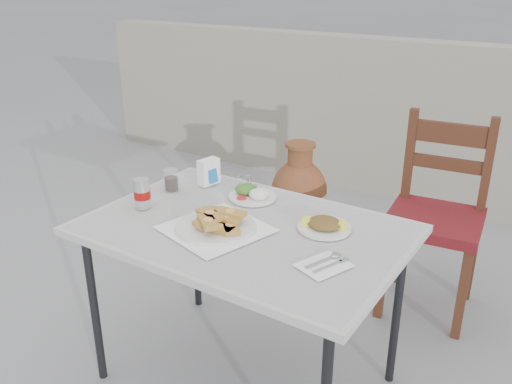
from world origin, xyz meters
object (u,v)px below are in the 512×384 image
Objects in this scene: salad_chopped_plate at (324,225)px; salad_rice_plate at (252,194)px; soda_can at (142,193)px; terracotta_urn at (299,195)px; cola_glass at (171,181)px; chair at (436,214)px; pide_plate at (216,222)px; condiment_caddy at (246,184)px; cafe_table at (244,237)px; napkin_holder at (209,172)px.

salad_rice_plate is at bearing 165.60° from salad_chopped_plate.
soda_can is 1.49m from terracotta_urn.
salad_chopped_plate is 2.18× the size of cola_glass.
salad_rice_plate is 0.42m from salad_chopped_plate.
chair reaches higher than salad_chopped_plate.
salad_rice_plate is at bearing -134.79° from chair.
pide_plate is 4.01× the size of condiment_caddy.
chair is (0.60, 0.77, -0.24)m from salad_rice_plate.
chair reaches higher than terracotta_urn.
cafe_table is 1.22× the size of chair.
cola_glass is (-0.03, 0.22, -0.02)m from soda_can.
cafe_table is 11.60× the size of condiment_caddy.
napkin_holder is (0.10, 0.14, 0.02)m from cola_glass.
cafe_table is 0.39m from condiment_caddy.
salad_chopped_plate reaches higher than cafe_table.
pide_plate is 0.65× the size of terracotta_urn.
salad_rice_plate is 1.74× the size of napkin_holder.
salad_rice_plate is (-0.06, 0.33, -0.01)m from pide_plate.
cafe_table is 1.87× the size of terracotta_urn.
pide_plate is 2.03× the size of salad_rice_plate.
salad_rice_plate is (-0.13, 0.25, 0.07)m from cafe_table.
cafe_table is at bearing 10.96° from soda_can.
condiment_caddy is at bearing 108.83° from pide_plate.
soda_can is at bearing -179.79° from pide_plate.
napkin_holder is (-0.31, 0.36, 0.03)m from pide_plate.
salad_rice_plate is 1.01m from chair.
soda_can is at bearing -162.33° from salad_chopped_plate.
salad_chopped_plate is 0.67m from napkin_holder.
cola_glass is (-0.76, -0.02, 0.02)m from salad_chopped_plate.
napkin_holder reaches higher than cafe_table.
pide_plate reaches higher than condiment_caddy.
salad_rice_plate is 0.47m from soda_can.
condiment_caddy reaches higher than terracotta_urn.
soda_can is 0.22m from cola_glass.
napkin_holder is at bearing 144.88° from cafe_table.
salad_rice_plate is at bearing 99.50° from pide_plate.
condiment_caddy is 1.01m from chair.
chair is (0.69, 0.70, -0.24)m from condiment_caddy.
pide_plate is at bearing -27.29° from cola_glass.
soda_can reaches higher than napkin_holder.
salad_chopped_plate is at bearing 17.67° from soda_can.
salad_rice_plate is at bearing 45.84° from soda_can.
condiment_caddy is at bearing 123.45° from cafe_table.
pide_plate is 0.38m from soda_can.
terracotta_urn is (-0.27, 0.99, -0.46)m from condiment_caddy.
cola_glass is (-0.49, 0.13, 0.09)m from cafe_table.
cola_glass reaches higher than cafe_table.
pide_plate is 3.44× the size of soda_can.
cola_glass is at bearing -144.87° from condiment_caddy.
cola_glass is 0.09× the size of chair.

